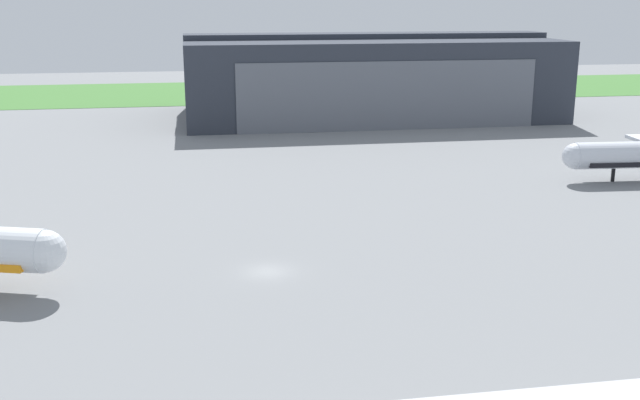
% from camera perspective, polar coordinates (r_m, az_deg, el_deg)
% --- Properties ---
extents(ground_plane, '(440.00, 440.00, 0.00)m').
position_cam_1_polar(ground_plane, '(76.75, -3.94, -5.38)').
color(ground_plane, slate).
extents(grass_field_strip, '(440.00, 56.00, 0.08)m').
position_cam_1_polar(grass_field_strip, '(224.84, -7.95, 8.02)').
color(grass_field_strip, '#417734').
rests_on(grass_field_strip, ground_plane).
extents(maintenance_hangar, '(82.68, 41.72, 18.86)m').
position_cam_1_polar(maintenance_hangar, '(177.78, 3.51, 9.22)').
color(maintenance_hangar, '#2D333D').
rests_on(maintenance_hangar, ground_plane).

